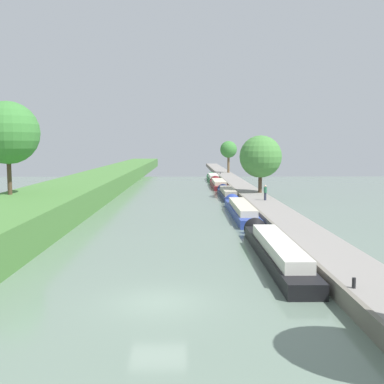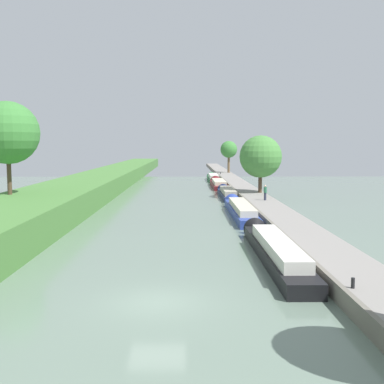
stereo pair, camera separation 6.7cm
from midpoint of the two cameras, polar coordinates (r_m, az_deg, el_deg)
ground_plane at (r=20.57m, az=-4.29°, el=-13.59°), size 160.00×160.00×0.00m
right_towpath at (r=22.05m, az=22.16°, el=-11.53°), size 3.25×260.00×0.83m
stone_quay at (r=21.43m, az=17.75°, el=-11.80°), size 0.25×260.00×0.88m
narrowboat_black at (r=28.30m, az=10.24°, el=-6.99°), size 1.81×15.59×1.89m
narrowboat_blue at (r=45.08m, az=6.08°, el=-2.17°), size 1.86×15.81×1.84m
narrowboat_navy at (r=60.97m, az=4.44°, el=-0.12°), size 1.83×13.37×1.79m
narrowboat_maroon at (r=75.30m, az=3.31°, el=1.04°), size 2.18×13.88×2.07m
narrowboat_green at (r=88.62m, az=2.67°, el=1.79°), size 1.96×13.20×1.92m
tree_rightbank_midnear at (r=58.30m, az=8.59°, el=4.39°), size 5.33×5.33×7.24m
tree_rightbank_midfar at (r=100.18m, az=4.64°, el=5.29°), size 3.66×3.66×6.92m
tree_leftbank_downstream at (r=43.81m, az=-22.02°, el=6.87°), size 5.57×5.57×8.29m
person_walking at (r=50.53m, az=9.17°, el=-0.04°), size 0.34×0.34×1.66m
mooring_bollard_near at (r=20.76m, az=19.55°, el=-10.66°), size 0.16×0.16×0.45m
mooring_bollard_far at (r=94.90m, az=3.58°, el=2.37°), size 0.16×0.16×0.45m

